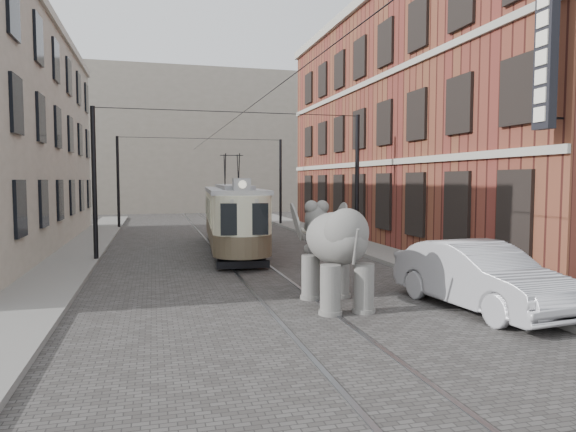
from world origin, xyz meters
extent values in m
plane|color=#464341|center=(0.00, 0.00, 0.00)|extent=(120.00, 120.00, 0.00)
cube|color=slate|center=(6.00, 0.00, 0.07)|extent=(2.00, 60.00, 0.15)
cube|color=slate|center=(-6.50, 0.00, 0.07)|extent=(2.00, 60.00, 0.15)
cube|color=maroon|center=(11.00, 9.00, 6.00)|extent=(8.00, 26.00, 12.00)
cube|color=gray|center=(0.00, 40.00, 7.00)|extent=(28.00, 10.00, 14.00)
imported|color=#ACAAAF|center=(4.31, -4.12, 0.83)|extent=(2.32, 5.20, 1.66)
camera|label=1|loc=(-3.42, -15.10, 3.19)|focal=32.26mm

